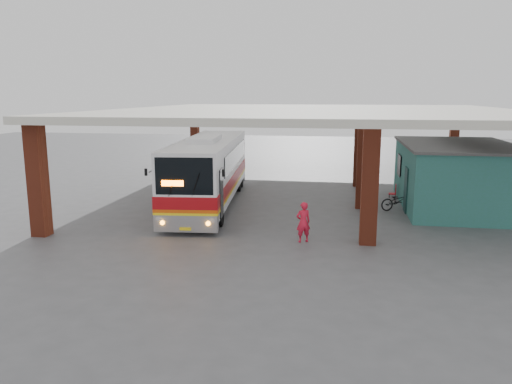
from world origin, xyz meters
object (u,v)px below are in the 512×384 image
object	(u,v)px
coach_bus	(209,170)
pedestrian	(303,222)
red_chair	(394,192)
motorcycle	(398,201)

from	to	relation	value
coach_bus	pedestrian	world-z (taller)	coach_bus
pedestrian	red_chair	world-z (taller)	pedestrian
coach_bus	motorcycle	bearing A→B (deg)	-4.28
coach_bus	red_chair	bearing A→B (deg)	13.54
coach_bus	pedestrian	xyz separation A→B (m)	(5.11, -5.70, -0.96)
coach_bus	red_chair	size ratio (longest dim) A/B	16.80
coach_bus	pedestrian	size ratio (longest dim) A/B	7.94
red_chair	pedestrian	bearing A→B (deg)	-110.42
motorcycle	red_chair	size ratio (longest dim) A/B	2.47
coach_bus	pedestrian	bearing A→B (deg)	-53.94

